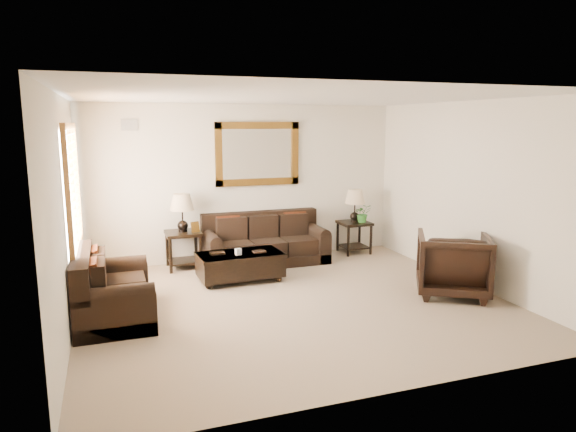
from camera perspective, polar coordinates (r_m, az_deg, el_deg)
name	(u,v)px	position (r m, az deg, el deg)	size (l,w,h in m)	color
room	(295,203)	(6.66, 0.73, 1.42)	(5.51, 5.01, 2.71)	#856E5B
window	(73,188)	(7.14, -22.77, 2.84)	(0.07, 1.96, 1.66)	white
mirror	(258,154)	(9.01, -3.39, 6.90)	(1.50, 0.06, 1.10)	#542A10
air_vent	(129,125)	(8.67, -17.22, 9.65)	(0.25, 0.02, 0.18)	#999999
sofa	(265,245)	(8.87, -2.61, -3.22)	(2.08, 0.90, 0.85)	black
loveseat	(109,294)	(6.72, -19.24, -8.17)	(0.90, 1.51, 0.85)	black
end_table_left	(183,220)	(8.57, -11.63, -0.45)	(0.57, 0.57, 1.25)	black
end_table_right	(355,212)	(9.52, 7.41, 0.46)	(0.54, 0.54, 1.18)	black
coffee_table	(240,263)	(7.88, -5.34, -5.27)	(1.30, 0.74, 0.54)	black
armchair	(453,261)	(7.52, 17.86, -4.79)	(0.94, 0.88, 0.97)	black
potted_plant	(363,215)	(9.50, 8.30, 0.08)	(0.30, 0.33, 0.26)	#256020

